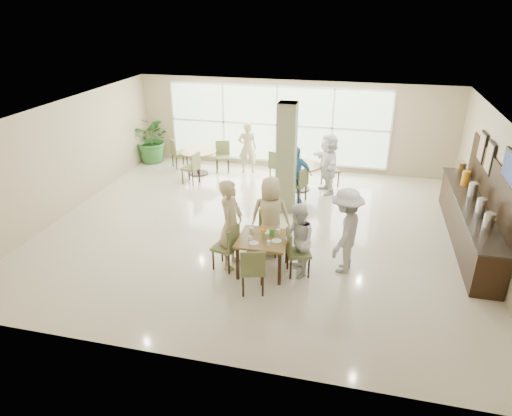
% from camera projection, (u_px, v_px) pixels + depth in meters
% --- Properties ---
extents(ground, '(10.00, 10.00, 0.00)m').
position_uv_depth(ground, '(260.00, 229.00, 10.93)').
color(ground, beige).
rests_on(ground, ground).
extents(room_shell, '(10.00, 10.00, 10.00)m').
position_uv_depth(room_shell, '(260.00, 161.00, 10.22)').
color(room_shell, white).
rests_on(room_shell, ground).
extents(window_bank, '(7.00, 0.04, 7.00)m').
position_uv_depth(window_bank, '(276.00, 125.00, 14.40)').
color(window_bank, silver).
rests_on(window_bank, ground).
extents(column, '(0.45, 0.45, 2.80)m').
position_uv_depth(column, '(286.00, 159.00, 11.33)').
color(column, '#778159').
rests_on(column, ground).
extents(main_table, '(0.98, 0.98, 0.75)m').
position_uv_depth(main_table, '(263.00, 242.00, 8.97)').
color(main_table, brown).
rests_on(main_table, ground).
extents(round_table_left, '(1.16, 1.16, 0.75)m').
position_uv_depth(round_table_left, '(198.00, 156.00, 14.17)').
color(round_table_left, brown).
rests_on(round_table_left, ground).
extents(round_table_right, '(1.18, 1.18, 0.75)m').
position_uv_depth(round_table_right, '(300.00, 170.00, 12.98)').
color(round_table_right, brown).
rests_on(round_table_right, ground).
extents(chairs_main_table, '(2.02, 1.96, 0.95)m').
position_uv_depth(chairs_main_table, '(261.00, 250.00, 9.05)').
color(chairs_main_table, brown).
rests_on(chairs_main_table, ground).
extents(chairs_table_left, '(2.06, 1.82, 0.95)m').
position_uv_depth(chairs_table_left, '(197.00, 159.00, 14.20)').
color(chairs_table_left, brown).
rests_on(chairs_table_left, ground).
extents(chairs_table_right, '(2.15, 1.95, 0.95)m').
position_uv_depth(chairs_table_right, '(302.00, 173.00, 13.06)').
color(chairs_table_right, brown).
rests_on(chairs_table_right, ground).
extents(tabletop_clutter, '(0.70, 0.71, 0.21)m').
position_uv_depth(tabletop_clutter, '(264.00, 235.00, 8.90)').
color(tabletop_clutter, white).
rests_on(tabletop_clutter, main_table).
extents(buffet_counter, '(0.64, 4.70, 1.95)m').
position_uv_depth(buffet_counter, '(470.00, 219.00, 10.15)').
color(buffet_counter, black).
rests_on(buffet_counter, ground).
extents(wall_tv, '(0.06, 1.00, 0.58)m').
position_uv_depth(wall_tv, '(511.00, 168.00, 8.45)').
color(wall_tv, black).
rests_on(wall_tv, ground).
extents(framed_art_a, '(0.05, 0.55, 0.70)m').
position_uv_depth(framed_art_a, '(490.00, 158.00, 9.99)').
color(framed_art_a, black).
rests_on(framed_art_a, ground).
extents(framed_art_b, '(0.05, 0.55, 0.70)m').
position_uv_depth(framed_art_b, '(482.00, 147.00, 10.70)').
color(framed_art_b, black).
rests_on(framed_art_b, ground).
extents(potted_plant, '(1.44, 1.44, 1.58)m').
position_uv_depth(potted_plant, '(153.00, 139.00, 15.13)').
color(potted_plant, '#2F6C2B').
rests_on(potted_plant, ground).
extents(teen_left, '(0.50, 0.71, 1.87)m').
position_uv_depth(teen_left, '(231.00, 224.00, 9.06)').
color(teen_left, tan).
rests_on(teen_left, ground).
extents(teen_far, '(0.89, 0.54, 1.72)m').
position_uv_depth(teen_far, '(270.00, 216.00, 9.58)').
color(teen_far, tan).
rests_on(teen_far, ground).
extents(teen_right, '(0.82, 0.90, 1.50)m').
position_uv_depth(teen_right, '(298.00, 241.00, 8.82)').
color(teen_right, white).
rests_on(teen_right, ground).
extents(teen_standing, '(0.89, 1.26, 1.76)m').
position_uv_depth(teen_standing, '(345.00, 231.00, 8.92)').
color(teen_standing, '#AFAFB1').
rests_on(teen_standing, ground).
extents(adult_a, '(1.04, 0.83, 1.55)m').
position_uv_depth(adult_a, '(295.00, 175.00, 12.06)').
color(adult_a, '#4086C1').
rests_on(adult_a, ground).
extents(adult_b, '(1.21, 1.71, 1.70)m').
position_uv_depth(adult_b, '(328.00, 163.00, 12.69)').
color(adult_b, white).
rests_on(adult_b, ground).
extents(adult_standing, '(0.66, 0.51, 1.61)m').
position_uv_depth(adult_standing, '(248.00, 148.00, 14.19)').
color(adult_standing, tan).
rests_on(adult_standing, ground).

